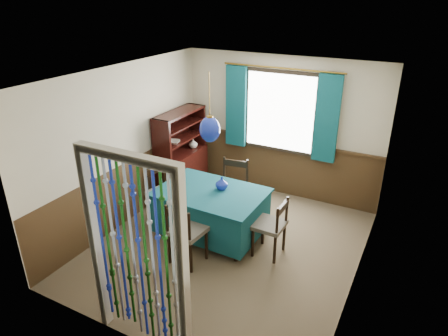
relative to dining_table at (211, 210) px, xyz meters
The scene contains 22 objects.
floor 0.58m from the dining_table, 22.55° to the right, with size 4.00×4.00×0.00m, color brown.
ceiling 2.10m from the dining_table, 22.55° to the right, with size 4.00×4.00×0.00m, color silver.
wall_back 2.05m from the dining_table, 79.02° to the left, with size 3.60×3.60×0.00m, color beige.
wall_front 2.33m from the dining_table, 80.52° to the right, with size 3.60×3.60×0.00m, color beige.
wall_left 1.66m from the dining_table, behind, with size 4.00×4.00×0.00m, color beige.
wall_right 2.31m from the dining_table, ahead, with size 4.00×4.00×0.00m, color beige.
wainscot_back 1.87m from the dining_table, 78.94° to the left, with size 3.60×3.60×0.00m, color #422D19.
wainscot_front 2.16m from the dining_table, 80.45° to the right, with size 3.60×3.60×0.00m, color #422D19.
wainscot_left 1.44m from the dining_table, behind, with size 4.00×4.00×0.00m, color #422D19.
wainscot_right 2.15m from the dining_table, ahead, with size 4.00×4.00×0.00m, color #422D19.
window 2.15m from the dining_table, 78.73° to the left, with size 1.32×0.12×1.42m, color black.
doorway 2.21m from the dining_table, 80.25° to the right, with size 1.16×0.12×2.18m, color silver, non-canonical shape.
dining_table is the anchor object (origin of this frame).
chair_near 0.74m from the dining_table, 87.62° to the right, with size 0.49×0.47×0.91m.
chair_far 0.70m from the dining_table, 89.43° to the left, with size 0.54×0.52×0.96m.
chair_left 0.94m from the dining_table, behind, with size 0.53×0.54×0.91m.
chair_right 0.98m from the dining_table, ahead, with size 0.42×0.44×0.87m.
sideboard 1.61m from the dining_table, 139.36° to the left, with size 0.41×1.18×1.54m.
pendant_lamp 1.28m from the dining_table, 153.43° to the right, with size 0.29×0.29×0.97m.
vase_table 0.44m from the dining_table, 53.52° to the left, with size 0.17×0.17×0.18m, color navy.
bowl_shelf 1.53m from the dining_table, 146.57° to the left, with size 0.23×0.23×0.06m, color beige.
vase_sideboard 1.84m from the dining_table, 130.18° to the left, with size 0.18×0.18×0.19m, color beige.
Camera 1 is at (2.25, -4.37, 3.46)m, focal length 32.00 mm.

